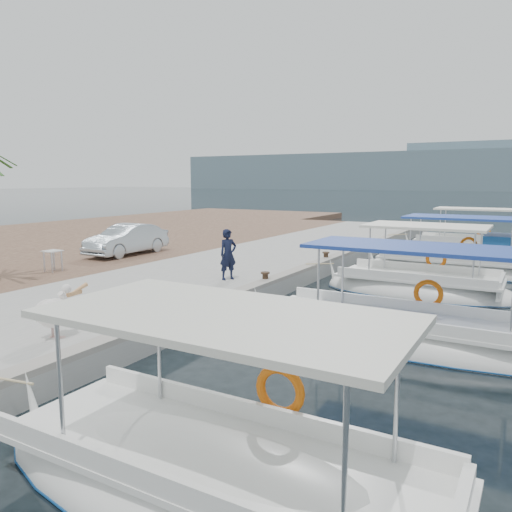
{
  "coord_description": "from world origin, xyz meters",
  "views": [
    {
      "loc": [
        6.83,
        -11.73,
        3.61
      ],
      "look_at": [
        -1.0,
        2.07,
        1.2
      ],
      "focal_mm": 35.0,
      "sensor_mm": 36.0,
      "label": 1
    }
  ],
  "objects_px": {
    "pelican": "(56,311)",
    "parked_car": "(127,239)",
    "fishing_caique_d": "(458,268)",
    "fishing_caique_e": "(474,250)",
    "fishing_caique_c": "(418,290)",
    "fishing_caique_b": "(404,340)",
    "fishing_caique_a": "(215,491)",
    "fisherman": "(228,254)"
  },
  "relations": [
    {
      "from": "fishing_caique_a",
      "to": "parked_car",
      "type": "relative_size",
      "value": 1.69
    },
    {
      "from": "fishing_caique_b",
      "to": "pelican",
      "type": "height_order",
      "value": "fishing_caique_b"
    },
    {
      "from": "fishing_caique_a",
      "to": "fishing_caique_e",
      "type": "height_order",
      "value": "same"
    },
    {
      "from": "pelican",
      "to": "parked_car",
      "type": "xyz_separation_m",
      "value": [
        -6.84,
        9.08,
        0.11
      ]
    },
    {
      "from": "fishing_caique_b",
      "to": "pelican",
      "type": "distance_m",
      "value": 7.38
    },
    {
      "from": "fisherman",
      "to": "parked_car",
      "type": "height_order",
      "value": "fisherman"
    },
    {
      "from": "pelican",
      "to": "parked_car",
      "type": "relative_size",
      "value": 0.34
    },
    {
      "from": "fishing_caique_c",
      "to": "parked_car",
      "type": "distance_m",
      "value": 11.94
    },
    {
      "from": "fishing_caique_d",
      "to": "pelican",
      "type": "relative_size",
      "value": 5.36
    },
    {
      "from": "fishing_caique_b",
      "to": "pelican",
      "type": "bearing_deg",
      "value": -142.79
    },
    {
      "from": "fishing_caique_a",
      "to": "fisherman",
      "type": "distance_m",
      "value": 10.41
    },
    {
      "from": "fishing_caique_e",
      "to": "fisherman",
      "type": "relative_size",
      "value": 4.38
    },
    {
      "from": "fishing_caique_b",
      "to": "fisherman",
      "type": "relative_size",
      "value": 4.81
    },
    {
      "from": "fishing_caique_e",
      "to": "pelican",
      "type": "distance_m",
      "value": 21.57
    },
    {
      "from": "fishing_caique_e",
      "to": "parked_car",
      "type": "xyz_separation_m",
      "value": [
        -12.34,
        -11.76,
        1.02
      ]
    },
    {
      "from": "fishing_caique_a",
      "to": "fisherman",
      "type": "height_order",
      "value": "fishing_caique_a"
    },
    {
      "from": "fishing_caique_a",
      "to": "fishing_caique_b",
      "type": "xyz_separation_m",
      "value": [
        0.56,
        6.57,
        -0.0
      ]
    },
    {
      "from": "fishing_caique_d",
      "to": "fishing_caique_c",
      "type": "bearing_deg",
      "value": -97.56
    },
    {
      "from": "fishing_caique_d",
      "to": "parked_car",
      "type": "height_order",
      "value": "fishing_caique_d"
    },
    {
      "from": "parked_car",
      "to": "fishing_caique_b",
      "type": "bearing_deg",
      "value": -20.48
    },
    {
      "from": "fishing_caique_e",
      "to": "fisherman",
      "type": "distance_m",
      "value": 15.33
    },
    {
      "from": "fishing_caique_b",
      "to": "fishing_caique_e",
      "type": "relative_size",
      "value": 1.1
    },
    {
      "from": "fishing_caique_c",
      "to": "fishing_caique_d",
      "type": "height_order",
      "value": "same"
    },
    {
      "from": "fishing_caique_b",
      "to": "fishing_caique_a",
      "type": "bearing_deg",
      "value": -94.9
    },
    {
      "from": "parked_car",
      "to": "fishing_caique_e",
      "type": "bearing_deg",
      "value": 43.27
    },
    {
      "from": "fishing_caique_d",
      "to": "parked_car",
      "type": "bearing_deg",
      "value": -157.44
    },
    {
      "from": "pelican",
      "to": "fishing_caique_d",
      "type": "bearing_deg",
      "value": 68.43
    },
    {
      "from": "parked_car",
      "to": "fishing_caique_c",
      "type": "bearing_deg",
      "value": 3.06
    },
    {
      "from": "fisherman",
      "to": "parked_car",
      "type": "xyz_separation_m",
      "value": [
        -6.64,
        2.43,
        -0.16
      ]
    },
    {
      "from": "fishing_caique_b",
      "to": "parked_car",
      "type": "distance_m",
      "value": 13.54
    },
    {
      "from": "fishing_caique_b",
      "to": "fisherman",
      "type": "distance_m",
      "value": 6.53
    },
    {
      "from": "fishing_caique_c",
      "to": "pelican",
      "type": "distance_m",
      "value": 11.04
    },
    {
      "from": "fishing_caique_d",
      "to": "fisherman",
      "type": "distance_m",
      "value": 9.65
    },
    {
      "from": "fishing_caique_e",
      "to": "parked_car",
      "type": "bearing_deg",
      "value": -136.37
    },
    {
      "from": "fishing_caique_c",
      "to": "fishing_caique_e",
      "type": "bearing_deg",
      "value": 87.63
    },
    {
      "from": "fishing_caique_e",
      "to": "fishing_caique_c",
      "type": "bearing_deg",
      "value": -92.37
    },
    {
      "from": "fishing_caique_c",
      "to": "fishing_caique_a",
      "type": "bearing_deg",
      "value": -88.89
    },
    {
      "from": "fishing_caique_e",
      "to": "fishing_caique_a",
      "type": "bearing_deg",
      "value": -90.57
    },
    {
      "from": "fishing_caique_a",
      "to": "parked_car",
      "type": "height_order",
      "value": "fishing_caique_a"
    },
    {
      "from": "fishing_caique_d",
      "to": "parked_car",
      "type": "distance_m",
      "value": 13.54
    },
    {
      "from": "parked_car",
      "to": "fisherman",
      "type": "bearing_deg",
      "value": -20.41
    },
    {
      "from": "fisherman",
      "to": "parked_car",
      "type": "relative_size",
      "value": 0.41
    }
  ]
}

